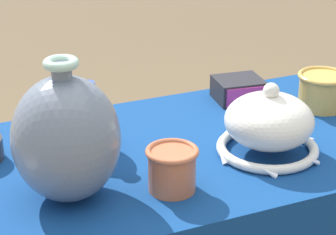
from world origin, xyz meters
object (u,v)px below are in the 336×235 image
at_px(vase_tall_bulbous, 66,138).
at_px(jar_round_cobalt, 88,120).
at_px(cup_wide_ochre, 322,90).
at_px(vase_dome_bell, 269,126).
at_px(cup_wide_terracotta, 172,168).
at_px(mosaic_tile_box, 238,90).

height_order(vase_tall_bulbous, jar_round_cobalt, vase_tall_bulbous).
relative_size(vase_tall_bulbous, cup_wide_ochre, 2.16).
height_order(vase_dome_bell, cup_wide_ochre, vase_dome_bell).
height_order(vase_dome_bell, cup_wide_terracotta, vase_dome_bell).
bearing_deg(vase_tall_bulbous, jar_round_cobalt, 62.23).
height_order(vase_tall_bulbous, vase_dome_bell, vase_tall_bulbous).
xyz_separation_m(jar_round_cobalt, cup_wide_terracotta, (0.10, -0.25, -0.02)).
distance_m(vase_dome_bell, cup_wide_ochre, 0.32).
xyz_separation_m(cup_wide_ochre, cup_wide_terracotta, (-0.53, -0.24, -0.00)).
distance_m(jar_round_cobalt, cup_wide_ochre, 0.63).
xyz_separation_m(vase_tall_bulbous, mosaic_tile_box, (0.56, 0.31, -0.10)).
distance_m(mosaic_tile_box, cup_wide_terracotta, 0.51).
distance_m(mosaic_tile_box, cup_wide_ochre, 0.22).
height_order(vase_dome_bell, jar_round_cobalt, vase_dome_bell).
relative_size(vase_dome_bell, cup_wide_terracotta, 2.24).
bearing_deg(cup_wide_terracotta, cup_wide_ochre, 23.85).
distance_m(mosaic_tile_box, jar_round_cobalt, 0.48).
distance_m(vase_tall_bulbous, cup_wide_terracotta, 0.22).
bearing_deg(mosaic_tile_box, vase_tall_bulbous, -143.71).
distance_m(vase_dome_bell, jar_round_cobalt, 0.41).
relative_size(jar_round_cobalt, cup_wide_ochre, 1.21).
relative_size(mosaic_tile_box, cup_wide_terracotta, 1.25).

